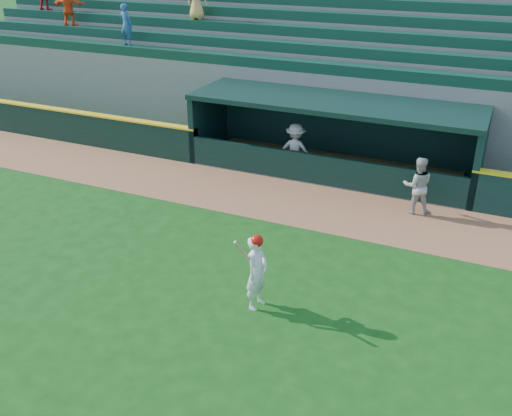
# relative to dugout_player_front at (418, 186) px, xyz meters

# --- Properties ---
(ground) EXTENTS (120.00, 120.00, 0.00)m
(ground) POSITION_rel_dugout_player_front_xyz_m (-3.16, -5.69, -0.84)
(ground) COLOR #124411
(ground) RESTS_ON ground
(warning_track) EXTENTS (40.00, 3.00, 0.01)m
(warning_track) POSITION_rel_dugout_player_front_xyz_m (-3.16, -0.79, -0.83)
(warning_track) COLOR #925B3A
(warning_track) RESTS_ON ground
(field_wall_left) EXTENTS (15.50, 0.30, 1.20)m
(field_wall_left) POSITION_rel_dugout_player_front_xyz_m (-15.41, 0.86, -0.24)
(field_wall_left) COLOR black
(field_wall_left) RESTS_ON ground
(wall_stripe_left) EXTENTS (15.50, 0.32, 0.06)m
(wall_stripe_left) POSITION_rel_dugout_player_front_xyz_m (-15.41, 0.86, 0.39)
(wall_stripe_left) COLOR yellow
(wall_stripe_left) RESTS_ON field_wall_left
(dugout_player_front) EXTENTS (0.98, 0.86, 1.68)m
(dugout_player_front) POSITION_rel_dugout_player_front_xyz_m (0.00, 0.00, 0.00)
(dugout_player_front) COLOR #A9A9A4
(dugout_player_front) RESTS_ON ground
(dugout_player_inside) EXTENTS (1.20, 0.76, 1.76)m
(dugout_player_inside) POSITION_rel_dugout_player_front_xyz_m (-4.16, 1.26, 0.04)
(dugout_player_inside) COLOR #A6A6A1
(dugout_player_inside) RESTS_ON ground
(dugout) EXTENTS (9.40, 2.80, 2.46)m
(dugout) POSITION_rel_dugout_player_front_xyz_m (-3.16, 2.31, 0.52)
(dugout) COLOR slate
(dugout) RESTS_ON ground
(stands) EXTENTS (34.50, 6.25, 7.58)m
(stands) POSITION_rel_dugout_player_front_xyz_m (-3.20, 6.88, 1.56)
(stands) COLOR slate
(stands) RESTS_ON ground
(batter_at_plate) EXTENTS (0.57, 0.78, 1.75)m
(batter_at_plate) POSITION_rel_dugout_player_front_xyz_m (-2.26, -6.06, 0.03)
(batter_at_plate) COLOR white
(batter_at_plate) RESTS_ON ground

